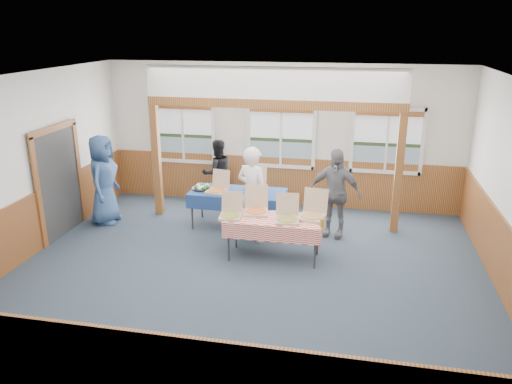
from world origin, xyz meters
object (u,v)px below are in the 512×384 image
(table_right, at_px, (274,221))
(woman_black, at_px, (217,173))
(person_grey, at_px, (335,193))
(table_left, at_px, (238,194))
(woman_white, at_px, (253,194))
(man_blue, at_px, (103,180))

(table_right, xyz_separation_m, woman_black, (-1.72, 2.48, 0.07))
(person_grey, bearing_deg, woman_black, 169.04)
(woman_black, xyz_separation_m, person_grey, (2.70, -1.24, 0.11))
(table_left, height_order, table_right, same)
(woman_black, bearing_deg, woman_white, 91.12)
(table_left, bearing_deg, person_grey, 11.63)
(woman_black, bearing_deg, man_blue, 3.50)
(woman_black, distance_m, person_grey, 2.97)
(table_left, bearing_deg, man_blue, -159.43)
(table_right, distance_m, person_grey, 1.59)
(table_right, distance_m, woman_black, 3.02)
(woman_black, bearing_deg, table_left, 89.91)
(table_left, relative_size, woman_white, 1.12)
(woman_black, bearing_deg, person_grey, 122.36)
(woman_white, bearing_deg, table_right, 150.19)
(woman_white, height_order, man_blue, man_blue)
(table_right, height_order, person_grey, person_grey)
(table_right, distance_m, woman_white, 0.93)
(woman_white, relative_size, woman_black, 1.20)
(table_left, xyz_separation_m, person_grey, (1.95, -0.08, 0.18))
(table_left, bearing_deg, table_right, -39.75)
(table_right, distance_m, man_blue, 3.87)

